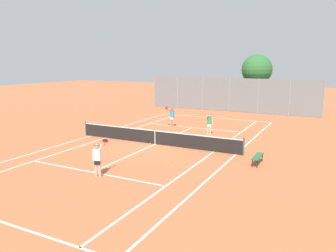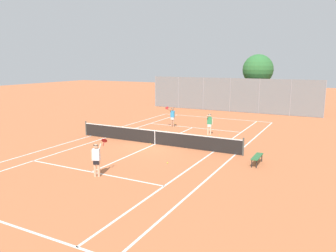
{
  "view_description": "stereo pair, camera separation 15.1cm",
  "coord_description": "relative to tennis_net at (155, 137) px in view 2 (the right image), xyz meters",
  "views": [
    {
      "loc": [
        10.47,
        -18.55,
        5.39
      ],
      "look_at": [
        0.2,
        1.5,
        1.0
      ],
      "focal_mm": 35.0,
      "sensor_mm": 36.0,
      "label": 1
    },
    {
      "loc": [
        10.61,
        -18.48,
        5.39
      ],
      "look_at": [
        0.2,
        1.5,
        1.0
      ],
      "focal_mm": 35.0,
      "sensor_mm": 36.0,
      "label": 2
    }
  ],
  "objects": [
    {
      "name": "tennis_net",
      "position": [
        0.0,
        0.0,
        0.0
      ],
      "size": [
        12.0,
        0.1,
        1.07
      ],
      "color": "#474C47",
      "rests_on": "ground"
    },
    {
      "name": "court_line_markings",
      "position": [
        0.0,
        0.0,
        -0.51
      ],
      "size": [
        11.1,
        23.9,
        0.01
      ],
      "color": "silver",
      "rests_on": "ground"
    },
    {
      "name": "ground_plane",
      "position": [
        0.0,
        0.0,
        -0.51
      ],
      "size": [
        120.0,
        120.0,
        0.0
      ],
      "primitive_type": "plane",
      "color": "#BC663D"
    },
    {
      "name": "loose_tennis_ball_0",
      "position": [
        0.84,
        1.91,
        -0.48
      ],
      "size": [
        0.07,
        0.07,
        0.07
      ],
      "primitive_type": "sphere",
      "color": "#D1DB33",
      "rests_on": "ground"
    },
    {
      "name": "player_far_left",
      "position": [
        -1.67,
        5.93,
        0.42
      ],
      "size": [
        0.68,
        0.73,
        1.77
      ],
      "color": "tan",
      "rests_on": "ground"
    },
    {
      "name": "loose_tennis_ball_5",
      "position": [
        -0.3,
        -0.11,
        -0.48
      ],
      "size": [
        0.07,
        0.07,
        0.07
      ],
      "primitive_type": "sphere",
      "color": "#D1DB33",
      "rests_on": "ground"
    },
    {
      "name": "player_far_right",
      "position": [
        2.2,
        4.42,
        0.4
      ],
      "size": [
        0.44,
        0.55,
        1.6
      ],
      "color": "beige",
      "rests_on": "ground"
    },
    {
      "name": "loose_tennis_ball_1",
      "position": [
        4.28,
        11.18,
        -0.48
      ],
      "size": [
        0.07,
        0.07,
        0.07
      ],
      "primitive_type": "sphere",
      "color": "#D1DB33",
      "rests_on": "ground"
    },
    {
      "name": "player_near_side",
      "position": [
        0.68,
        -6.77,
        0.42
      ],
      "size": [
        0.46,
        0.88,
        1.77
      ],
      "color": "#D8A884",
      "rests_on": "ground"
    },
    {
      "name": "loose_tennis_ball_3",
      "position": [
        2.97,
        4.56,
        -0.48
      ],
      "size": [
        0.07,
        0.07,
        0.07
      ],
      "primitive_type": "sphere",
      "color": "#D1DB33",
      "rests_on": "ground"
    },
    {
      "name": "back_fence",
      "position": [
        -0.0,
        16.76,
        1.35
      ],
      "size": [
        19.09,
        0.08,
        3.72
      ],
      "color": "gray",
      "rests_on": "ground"
    },
    {
      "name": "loose_tennis_ball_2",
      "position": [
        2.71,
        -3.39,
        -0.48
      ],
      "size": [
        0.07,
        0.07,
        0.07
      ],
      "primitive_type": "sphere",
      "color": "#D1DB33",
      "rests_on": "ground"
    },
    {
      "name": "tree_behind_left",
      "position": [
        2.25,
        19.38,
        3.98
      ],
      "size": [
        3.41,
        3.41,
        6.29
      ],
      "color": "brown",
      "rests_on": "ground"
    },
    {
      "name": "loose_tennis_ball_4",
      "position": [
        -2.17,
        7.39,
        -0.48
      ],
      "size": [
        0.07,
        0.07,
        0.07
      ],
      "primitive_type": "sphere",
      "color": "#D1DB33",
      "rests_on": "ground"
    },
    {
      "name": "courtside_bench",
      "position": [
        7.05,
        -1.32,
        -0.1
      ],
      "size": [
        0.36,
        1.5,
        0.47
      ],
      "color": "#2D6638",
      "rests_on": "ground"
    }
  ]
}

